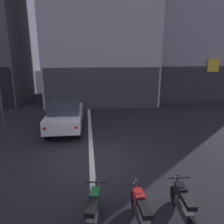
{
  "coord_description": "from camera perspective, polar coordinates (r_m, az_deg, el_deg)",
  "views": [
    {
      "loc": [
        -0.1,
        -7.39,
        3.88
      ],
      "look_at": [
        1.05,
        2.0,
        1.4
      ],
      "focal_mm": 33.02,
      "sensor_mm": 36.0,
      "label": 1
    }
  ],
  "objects": [
    {
      "name": "lane_centre_line",
      "position": [
        13.94,
        -6.3,
        -1.54
      ],
      "size": [
        0.2,
        18.0,
        0.01
      ],
      "primitive_type": "cube",
      "color": "silver",
      "rests_on": "ground"
    },
    {
      "name": "car_white_crossing_near",
      "position": [
        11.54,
        -12.85,
        -0.73
      ],
      "size": [
        1.8,
        4.12,
        1.64
      ],
      "color": "black",
      "rests_on": "ground"
    },
    {
      "name": "motorcycle_green_row_leftmost",
      "position": [
        5.35,
        -5.05,
        -25.21
      ],
      "size": [
        0.56,
        1.65,
        0.98
      ],
      "color": "black",
      "rests_on": "ground"
    },
    {
      "name": "motorcycle_red_row_left_mid",
      "position": [
        5.33,
        7.96,
        -25.49
      ],
      "size": [
        0.55,
        1.67,
        0.98
      ],
      "color": "black",
      "rests_on": "ground"
    },
    {
      "name": "motorcycle_black_row_centre",
      "position": [
        5.74,
        19.0,
        -22.82
      ],
      "size": [
        0.55,
        1.67,
        0.98
      ],
      "color": "black",
      "rests_on": "ground"
    },
    {
      "name": "ground_plane",
      "position": [
        8.35,
        -5.64,
        -13.09
      ],
      "size": [
        120.0,
        120.0,
        0.0
      ],
      "primitive_type": "plane",
      "color": "#232328"
    }
  ]
}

